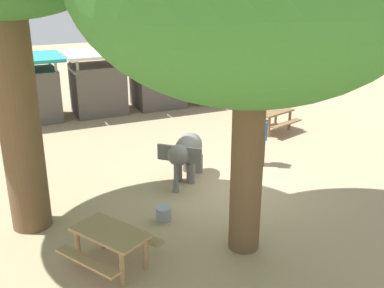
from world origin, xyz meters
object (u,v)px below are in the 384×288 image
(market_stall_white, at_px, (98,86))
(market_stall_blue, at_px, (158,80))
(feed_bucket, at_px, (164,213))
(picnic_table_far, at_px, (111,240))
(market_stall_red, at_px, (212,75))
(market_stall_teal, at_px, (31,92))
(elephant, at_px, (186,152))
(picnic_table_near, at_px, (273,116))
(person_handler, at_px, (262,135))

(market_stall_white, relative_size, market_stall_blue, 1.00)
(market_stall_white, relative_size, feed_bucket, 7.00)
(picnic_table_far, bearing_deg, market_stall_white, 137.98)
(market_stall_white, bearing_deg, picnic_table_far, -102.40)
(market_stall_red, bearing_deg, market_stall_teal, 180.00)
(elephant, height_order, market_stall_white, market_stall_white)
(elephant, relative_size, picnic_table_far, 0.84)
(picnic_table_near, distance_m, market_stall_blue, 5.66)
(picnic_table_far, bearing_deg, person_handler, 90.87)
(elephant, bearing_deg, picnic_table_near, 162.25)
(feed_bucket, bearing_deg, market_stall_blue, 70.35)
(picnic_table_far, distance_m, market_stall_blue, 11.87)
(market_stall_white, height_order, feed_bucket, market_stall_white)
(person_handler, bearing_deg, market_stall_white, -65.28)
(picnic_table_near, distance_m, picnic_table_far, 9.50)
(elephant, distance_m, market_stall_blue, 7.86)
(elephant, xyz_separation_m, market_stall_red, (4.58, 7.60, 0.33))
(picnic_table_near, height_order, market_stall_white, market_stall_white)
(person_handler, height_order, market_stall_blue, market_stall_blue)
(market_stall_teal, xyz_separation_m, market_stall_blue, (5.20, 0.00, 0.00))
(person_handler, xyz_separation_m, picnic_table_far, (-5.44, -3.21, -0.36))
(elephant, distance_m, feed_bucket, 2.44)
(market_stall_teal, distance_m, market_stall_white, 2.60)
(elephant, xyz_separation_m, person_handler, (2.45, 0.03, 0.14))
(feed_bucket, bearing_deg, picnic_table_far, -140.85)
(market_stall_red, relative_size, feed_bucket, 7.00)
(market_stall_red, distance_m, feed_bucket, 11.26)
(picnic_table_near, height_order, market_stall_blue, market_stall_blue)
(person_handler, bearing_deg, feed_bucket, 29.00)
(person_handler, height_order, market_stall_white, market_stall_white)
(market_stall_teal, bearing_deg, picnic_table_near, -32.73)
(person_handler, xyz_separation_m, market_stall_red, (2.12, 7.56, 0.19))
(picnic_table_near, xyz_separation_m, feed_bucket, (-5.98, -4.48, -0.43))
(picnic_table_far, height_order, market_stall_red, market_stall_red)
(picnic_table_near, distance_m, market_stall_teal, 9.28)
(person_handler, height_order, picnic_table_near, person_handler)
(market_stall_white, bearing_deg, picnic_table_near, -43.98)
(elephant, height_order, feed_bucket, elephant)
(market_stall_white, bearing_deg, person_handler, -67.87)
(elephant, distance_m, market_stall_red, 8.88)
(elephant, height_order, picnic_table_near, elephant)
(market_stall_white, xyz_separation_m, market_stall_red, (5.20, 0.00, 0.00))
(elephant, relative_size, feed_bucket, 4.77)
(elephant, height_order, picnic_table_far, elephant)
(picnic_table_near, bearing_deg, picnic_table_far, 19.35)
(elephant, xyz_separation_m, picnic_table_far, (-2.99, -3.17, -0.22))
(market_stall_blue, bearing_deg, market_stall_red, 0.00)
(market_stall_teal, relative_size, market_stall_white, 1.00)
(person_handler, bearing_deg, market_stall_blue, -83.80)
(elephant, distance_m, person_handler, 2.46)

